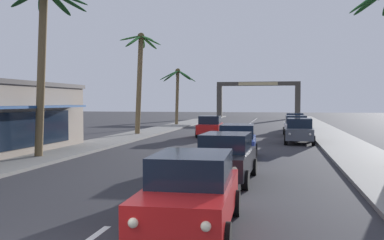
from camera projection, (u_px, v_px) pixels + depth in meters
The scene contains 14 objects.
sidewalk_right at pixel (351, 149), 24.70m from camera, with size 3.20×110.00×0.14m, color gray.
sidewalk_left at pixel (97, 144), 27.81m from camera, with size 3.20×110.00×0.14m, color gray.
lane_markings at pixel (222, 149), 25.39m from camera, with size 4.28×86.30×0.01m.
sedan_lead_at_stop_bar at pixel (191, 192), 9.34m from camera, with size 2.06×4.50×1.68m.
sedan_third_in_queue at pixel (226, 157), 15.26m from camera, with size 2.06×4.49×1.68m.
sedan_fifth_in_queue at pixel (237, 141), 21.22m from camera, with size 2.08×4.50×1.68m.
sedan_oncoming_far at pixel (210, 126), 34.57m from camera, with size 2.12×4.52×1.68m.
sedan_parked_nearest_kerb at pixel (296, 126), 35.23m from camera, with size 2.03×4.48×1.68m.
sedan_parked_mid_kerb at pixel (295, 122), 42.51m from camera, with size 2.01×4.48×1.68m.
sedan_parked_far_kerb at pixel (299, 131), 29.15m from camera, with size 2.06×4.50×1.68m.
palm_left_second at pixel (44, 35), 20.89m from camera, with size 4.34×4.30×8.56m.
palm_left_third at pixel (140, 68), 35.79m from camera, with size 3.37×3.23×8.52m.
palm_left_farthest at pixel (178, 84), 50.78m from camera, with size 4.26×4.75×6.73m.
town_gateway_arch at pixel (258, 94), 75.30m from camera, with size 14.42×0.90×6.30m.
Camera 1 is at (3.77, -5.94, 2.80)m, focal length 40.39 mm.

